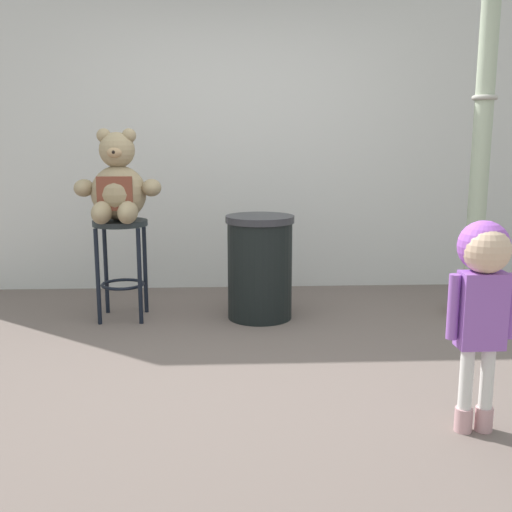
# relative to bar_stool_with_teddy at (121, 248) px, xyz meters

# --- Properties ---
(ground_plane) EXTENTS (24.00, 24.00, 0.00)m
(ground_plane) POSITION_rel_bar_stool_with_teddy_xyz_m (0.87, -1.14, -0.54)
(ground_plane) COLOR #685954
(building_wall) EXTENTS (6.04, 0.30, 3.13)m
(building_wall) POSITION_rel_bar_stool_with_teddy_xyz_m (0.87, 1.09, 1.02)
(building_wall) COLOR silver
(building_wall) RESTS_ON ground_plane
(bar_stool_with_teddy) EXTENTS (0.40, 0.40, 0.75)m
(bar_stool_with_teddy) POSITION_rel_bar_stool_with_teddy_xyz_m (0.00, 0.00, 0.00)
(bar_stool_with_teddy) COLOR #21272A
(bar_stool_with_teddy) RESTS_ON ground_plane
(teddy_bear) EXTENTS (0.63, 0.56, 0.67)m
(teddy_bear) POSITION_rel_bar_stool_with_teddy_xyz_m (-0.00, -0.03, 0.46)
(teddy_bear) COLOR #978362
(teddy_bear) RESTS_ON bar_stool_with_teddy
(child_walking) EXTENTS (0.31, 0.25, 0.99)m
(child_walking) POSITION_rel_bar_stool_with_teddy_xyz_m (1.94, -1.91, 0.18)
(child_walking) COLOR #C39195
(child_walking) RESTS_ON ground_plane
(trash_bin) EXTENTS (0.51, 0.51, 0.78)m
(trash_bin) POSITION_rel_bar_stool_with_teddy_xyz_m (1.04, -0.04, -0.15)
(trash_bin) COLOR black
(trash_bin) RESTS_ON ground_plane
(lamppost) EXTENTS (0.32, 0.32, 2.83)m
(lamppost) POSITION_rel_bar_stool_with_teddy_xyz_m (2.68, -0.02, 0.58)
(lamppost) COLOR #B6AD94
(lamppost) RESTS_ON ground_plane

